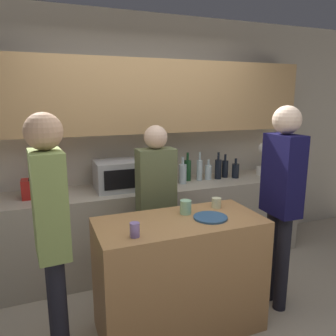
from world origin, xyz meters
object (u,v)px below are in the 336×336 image
Objects in this scene: bottle_4 at (208,172)px; bottle_5 at (218,169)px; cup_1 at (135,230)px; bottle_1 at (183,173)px; person_left at (282,190)px; plate_on_island at (210,217)px; bottle_7 at (235,170)px; bottle_3 at (200,170)px; cup_0 at (216,203)px; bottle_2 at (188,170)px; person_center at (51,224)px; cup_2 at (186,207)px; toaster at (36,188)px; microwave at (121,175)px; potted_plant at (263,159)px; bottle_6 at (225,168)px; bottle_0 at (173,173)px; person_right at (156,197)px.

bottle_4 is 0.12m from bottle_5.
bottle_1 is at bearing 54.17° from cup_1.
bottle_4 is 1.16m from person_left.
bottle_7 is at bearing 50.08° from plate_on_island.
bottle_3 is 1.41× the size of bottle_7.
cup_1 reaches higher than cup_0.
bottle_2 reaches higher than plate_on_island.
cup_2 is at bearing 95.61° from person_center.
bottle_5 is at bearing 59.53° from cup_0.
person_left reaches higher than cup_0.
cup_2 is (1.10, -0.98, -0.01)m from toaster.
bottle_1 is 0.15m from bottle_2.
cup_2 is 0.06× the size of person_center.
bottle_1 is (0.69, -0.03, -0.04)m from microwave.
bottle_2 reaches higher than bottle_5.
bottle_1 is at bearing -178.73° from bottle_7.
cup_2 is at bearing -130.83° from bottle_5.
potted_plant reaches higher than cup_0.
potted_plant is at bearing 0.00° from toaster.
bottle_6 reaches higher than plate_on_island.
microwave reaches higher than bottle_4.
plate_on_island is at bearing -103.14° from bottle_1.
toaster is 1.12× the size of bottle_7.
bottle_3 is at bearing 71.21° from cup_0.
bottle_1 is (0.11, -0.00, -0.01)m from bottle_0.
cup_2 is at bearing 129.46° from plate_on_island.
bottle_5 is 1.10m from person_right.
bottle_4 is at bearing 46.26° from cup_1.
toaster is 0.16× the size of person_right.
person_center is (-1.99, -1.22, 0.05)m from bottle_6.
toaster reaches higher than cup_0.
bottle_4 reaches higher than cup_2.
person_left is at bearing 87.01° from person_center.
bottle_5 is (-0.61, 0.02, -0.08)m from potted_plant.
bottle_2 is at bearing 73.27° from plate_on_island.
bottle_2 is (1.60, 0.08, 0.03)m from toaster.
bottle_2 reaches higher than cup_1.
microwave is 0.30× the size of person_left.
potted_plant is 1.77m from cup_2.
person_right is at bearing 109.92° from plate_on_island.
toaster is at bearing 178.90° from bottle_0.
cup_2 is at bearing -126.25° from bottle_4.
bottle_3 is 1.04× the size of bottle_5.
cup_0 is 1.33m from person_center.
bottle_1 reaches higher than cup_0.
bottle_6 is at bearing 145.79° from bottle_7.
cup_1 is at bearing 61.58° from person_right.
person_center is (-1.29, -1.13, 0.03)m from bottle_0.
bottle_4 is 1.33m from plate_on_island.
person_left is (0.54, -1.09, 0.04)m from bottle_0.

